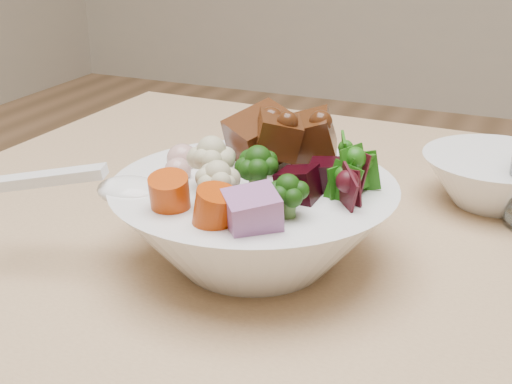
% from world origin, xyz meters
% --- Properties ---
extents(food_bowl, '(0.25, 0.25, 0.14)m').
position_xyz_m(food_bowl, '(-0.04, -0.07, 0.74)').
color(food_bowl, white).
rests_on(food_bowl, dining_table).
extents(soup_spoon, '(0.17, 0.09, 0.03)m').
position_xyz_m(soup_spoon, '(-0.15, -0.12, 0.77)').
color(soup_spoon, white).
rests_on(soup_spoon, food_bowl).
extents(side_bowl, '(0.16, 0.16, 0.05)m').
position_xyz_m(side_bowl, '(0.15, 0.16, 0.72)').
color(side_bowl, white).
rests_on(side_bowl, dining_table).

